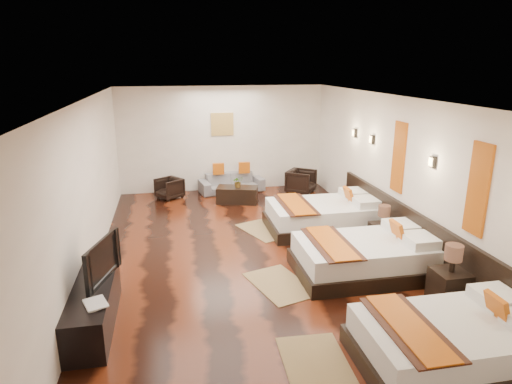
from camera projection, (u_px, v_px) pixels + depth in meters
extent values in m
cube|color=black|center=(257.00, 261.00, 7.85)|extent=(5.50, 9.50, 0.01)
cube|color=white|center=(257.00, 100.00, 7.07)|extent=(5.50, 9.50, 0.01)
cube|color=silver|center=(222.00, 139.00, 11.93)|extent=(5.50, 0.01, 2.80)
cube|color=silver|center=(85.00, 194.00, 6.95)|extent=(0.01, 9.50, 2.80)
cube|color=silver|center=(407.00, 177.00, 7.97)|extent=(0.01, 9.50, 2.80)
cube|color=black|center=(423.00, 243.00, 7.47)|extent=(0.08, 6.60, 0.90)
cube|color=black|center=(451.00, 355.00, 5.14)|extent=(2.19, 1.36, 0.23)
cube|color=white|center=(453.00, 335.00, 5.06)|extent=(2.09, 1.25, 0.31)
cube|color=#BB540D|center=(497.00, 308.00, 5.08)|extent=(0.16, 0.33, 0.34)
cube|color=#38190F|center=(409.00, 327.00, 4.91)|extent=(0.57, 1.38, 0.02)
cube|color=#BB540D|center=(409.00, 326.00, 4.91)|extent=(0.40, 1.38, 0.02)
cube|color=black|center=(364.00, 266.00, 7.37)|extent=(2.29, 1.42, 0.24)
cube|color=white|center=(365.00, 250.00, 7.30)|extent=(2.18, 1.31, 0.33)
cube|color=#BB540D|center=(397.00, 231.00, 7.31)|extent=(0.17, 0.35, 0.35)
cube|color=#38190F|center=(331.00, 243.00, 7.14)|extent=(0.60, 1.44, 0.02)
cube|color=#BB540D|center=(331.00, 242.00, 7.13)|extent=(0.41, 1.44, 0.02)
cube|color=black|center=(323.00, 224.00, 9.32)|extent=(2.31, 1.43, 0.24)
cube|color=white|center=(323.00, 211.00, 9.24)|extent=(2.20, 1.32, 0.33)
cube|color=#BB540D|center=(349.00, 196.00, 9.26)|extent=(0.17, 0.35, 0.35)
cube|color=#38190F|center=(296.00, 204.00, 9.08)|extent=(0.60, 1.45, 0.02)
cube|color=#BB540D|center=(296.00, 204.00, 9.07)|extent=(0.42, 1.45, 0.02)
cube|color=black|center=(449.00, 287.00, 6.39)|extent=(0.47, 0.47, 0.52)
cylinder|color=black|center=(452.00, 265.00, 6.29)|extent=(0.08, 0.08, 0.21)
cylinder|color=#3F2619|center=(454.00, 252.00, 6.23)|extent=(0.25, 0.25, 0.23)
cube|color=black|center=(382.00, 236.00, 8.37)|extent=(0.42, 0.42, 0.47)
cylinder|color=black|center=(383.00, 219.00, 8.27)|extent=(0.08, 0.08, 0.19)
cylinder|color=#3F2619|center=(384.00, 211.00, 8.23)|extent=(0.23, 0.23, 0.21)
cube|color=olive|center=(317.00, 366.00, 5.12)|extent=(0.80, 1.23, 0.01)
cube|color=olive|center=(280.00, 284.00, 7.01)|extent=(1.06, 1.37, 0.01)
cube|color=olive|center=(265.00, 230.00, 9.28)|extent=(1.14, 1.39, 0.01)
cube|color=black|center=(94.00, 307.00, 5.85)|extent=(0.50, 1.80, 0.55)
imported|color=black|center=(96.00, 260.00, 5.92)|extent=(0.42, 1.00, 0.58)
imported|color=black|center=(85.00, 307.00, 5.30)|extent=(0.35, 0.40, 0.03)
imported|color=brown|center=(98.00, 255.00, 6.38)|extent=(0.39, 0.39, 0.31)
imported|color=slate|center=(232.00, 183.00, 12.01)|extent=(1.81, 0.96, 0.50)
imported|color=black|center=(169.00, 188.00, 11.40)|extent=(0.81, 0.80, 0.53)
imported|color=black|center=(301.00, 182.00, 11.86)|extent=(0.96, 0.96, 0.63)
cube|color=black|center=(237.00, 195.00, 11.08)|extent=(1.10, 0.75, 0.40)
imported|color=#29541C|center=(238.00, 182.00, 10.97)|extent=(0.28, 0.25, 0.28)
cube|color=#D86014|center=(478.00, 189.00, 6.09)|extent=(0.04, 0.40, 1.30)
cube|color=#D86014|center=(399.00, 157.00, 8.16)|extent=(0.04, 0.40, 1.30)
cube|color=black|center=(433.00, 162.00, 7.08)|extent=(0.06, 0.12, 0.18)
cube|color=#FFD18C|center=(431.00, 162.00, 7.07)|extent=(0.02, 0.10, 0.14)
cube|color=black|center=(372.00, 139.00, 9.15)|extent=(0.06, 0.12, 0.18)
cube|color=#FFD18C|center=(371.00, 139.00, 9.15)|extent=(0.02, 0.10, 0.14)
cube|color=black|center=(355.00, 133.00, 10.00)|extent=(0.06, 0.12, 0.18)
cube|color=#FFD18C|center=(353.00, 133.00, 9.99)|extent=(0.02, 0.10, 0.14)
cube|color=#AD873F|center=(222.00, 124.00, 11.80)|extent=(0.60, 0.04, 0.60)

